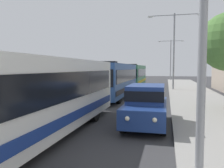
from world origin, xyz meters
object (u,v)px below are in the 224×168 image
bus_lead (39,95)px  white_suv (146,104)px  streetlamp_mid (174,43)px  bus_second_in_line (114,79)px  bus_middle (133,75)px  box_truck_oncoming (117,74)px  streetlamp_far (171,56)px

bus_lead → white_suv: bus_lead is taller
white_suv → streetlamp_mid: size_ratio=0.51×
bus_second_in_line → bus_middle: 12.21m
bus_lead → white_suv: bearing=39.8°
white_suv → box_truck_oncoming: (-7.00, 25.77, 0.67)m
box_truck_oncoming → streetlamp_far: streetlamp_far is taller
bus_middle → streetlamp_far: size_ratio=1.27×
bus_lead → bus_middle: 24.78m
bus_lead → bus_second_in_line: same height
bus_lead → box_truck_oncoming: bus_lead is taller
streetlamp_mid → streetlamp_far: size_ratio=1.05×
bus_lead → streetlamp_mid: streetlamp_mid is taller
box_truck_oncoming → bus_second_in_line: bearing=-78.5°
box_truck_oncoming → streetlamp_mid: streetlamp_mid is taller
bus_middle → streetlamp_mid: bearing=-37.1°
bus_second_in_line → streetlamp_far: streetlamp_far is taller
white_suv → box_truck_oncoming: box_truck_oncoming is taller
white_suv → streetlamp_far: size_ratio=0.53×
streetlamp_mid → streetlamp_far: 22.56m
white_suv → streetlamp_far: 40.44m
white_suv → streetlamp_mid: bearing=84.5°
box_truck_oncoming → white_suv: bearing=-74.8°
bus_middle → white_suv: (3.70, -21.70, -0.66)m
white_suv → box_truck_oncoming: size_ratio=0.65×
bus_middle → streetlamp_mid: size_ratio=1.20×
bus_second_in_line → streetlamp_far: size_ratio=1.26×
bus_lead → bus_second_in_line: 12.57m
box_truck_oncoming → streetlamp_mid: (8.70, -8.16, 3.92)m
streetlamp_mid → bus_lead: bearing=-104.6°
box_truck_oncoming → bus_lead: bearing=-83.5°
bus_second_in_line → white_suv: 10.21m
streetlamp_mid → streetlamp_far: bearing=90.0°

